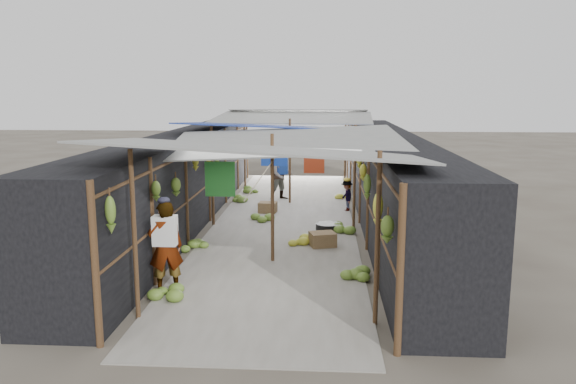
% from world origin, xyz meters
% --- Properties ---
extents(ground, '(80.00, 80.00, 0.00)m').
position_xyz_m(ground, '(0.00, 0.00, 0.00)').
color(ground, '#6B6356').
rests_on(ground, ground).
extents(aisle_slab, '(3.60, 16.00, 0.02)m').
position_xyz_m(aisle_slab, '(0.00, 6.50, 0.01)').
color(aisle_slab, '#9E998E').
rests_on(aisle_slab, ground).
extents(stall_left, '(1.40, 15.00, 2.30)m').
position_xyz_m(stall_left, '(-2.70, 6.50, 1.15)').
color(stall_left, black).
rests_on(stall_left, ground).
extents(stall_right, '(1.40, 15.00, 2.30)m').
position_xyz_m(stall_right, '(2.70, 6.50, 1.15)').
color(stall_right, black).
rests_on(stall_right, ground).
extents(crate_near, '(0.50, 0.43, 0.27)m').
position_xyz_m(crate_near, '(1.03, 4.16, 0.14)').
color(crate_near, olive).
rests_on(crate_near, ground).
extents(crate_mid, '(0.64, 0.57, 0.33)m').
position_xyz_m(crate_mid, '(1.01, 4.15, 0.16)').
color(crate_mid, olive).
rests_on(crate_mid, ground).
extents(crate_back, '(0.54, 0.46, 0.31)m').
position_xyz_m(crate_back, '(-0.54, 7.55, 0.16)').
color(crate_back, olive).
rests_on(crate_back, ground).
extents(black_basin, '(0.62, 0.62, 0.19)m').
position_xyz_m(black_basin, '(1.15, 5.62, 0.09)').
color(black_basin, black).
rests_on(black_basin, ground).
extents(vendor_elderly, '(0.69, 0.58, 1.60)m').
position_xyz_m(vendor_elderly, '(-1.67, 1.15, 0.80)').
color(vendor_elderly, white).
rests_on(vendor_elderly, ground).
extents(shopper_blue, '(0.97, 0.92, 1.59)m').
position_xyz_m(shopper_blue, '(-0.29, 9.55, 0.80)').
color(shopper_blue, navy).
rests_on(shopper_blue, ground).
extents(vendor_seated, '(0.49, 0.66, 0.91)m').
position_xyz_m(vendor_seated, '(1.70, 7.92, 0.46)').
color(vendor_seated, '#514D46').
rests_on(vendor_seated, ground).
extents(market_canopy, '(5.62, 15.20, 2.77)m').
position_xyz_m(market_canopy, '(0.02, 6.85, 2.41)').
color(market_canopy, brown).
rests_on(market_canopy, ground).
extents(hanging_bananas, '(3.96, 14.12, 0.79)m').
position_xyz_m(hanging_bananas, '(0.00, 6.71, 1.65)').
color(hanging_bananas, olive).
rests_on(hanging_bananas, ground).
extents(floor_bananas, '(3.95, 10.39, 0.36)m').
position_xyz_m(floor_bananas, '(0.05, 6.56, 0.15)').
color(floor_bananas, olive).
rests_on(floor_bananas, ground).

